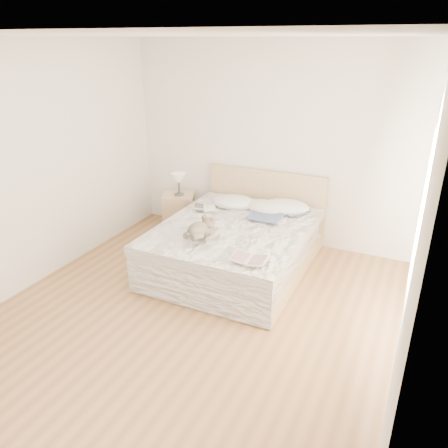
{
  "coord_description": "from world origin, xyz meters",
  "views": [
    {
      "loc": [
        1.96,
        -3.32,
        2.67
      ],
      "look_at": [
        -0.11,
        1.05,
        0.62
      ],
      "focal_mm": 35.0,
      "sensor_mm": 36.0,
      "label": 1
    }
  ],
  "objects_px": {
    "nightstand": "(179,212)",
    "photo_book": "(204,208)",
    "childrens_book": "(249,259)",
    "bed": "(237,245)",
    "teddy_bear": "(198,235)",
    "table_lamp": "(179,180)"
  },
  "relations": [
    {
      "from": "childrens_book",
      "to": "photo_book",
      "type": "bearing_deg",
      "value": 130.82
    },
    {
      "from": "childrens_book",
      "to": "bed",
      "type": "bearing_deg",
      "value": 116.61
    },
    {
      "from": "teddy_bear",
      "to": "photo_book",
      "type": "bearing_deg",
      "value": 120.22
    },
    {
      "from": "teddy_bear",
      "to": "bed",
      "type": "bearing_deg",
      "value": 78.78
    },
    {
      "from": "nightstand",
      "to": "childrens_book",
      "type": "relative_size",
      "value": 1.47
    },
    {
      "from": "nightstand",
      "to": "teddy_bear",
      "type": "bearing_deg",
      "value": -51.71
    },
    {
      "from": "childrens_book",
      "to": "teddy_bear",
      "type": "xyz_separation_m",
      "value": [
        -0.72,
        0.24,
        0.02
      ]
    },
    {
      "from": "photo_book",
      "to": "teddy_bear",
      "type": "distance_m",
      "value": 0.93
    },
    {
      "from": "bed",
      "to": "childrens_book",
      "type": "xyz_separation_m",
      "value": [
        0.52,
        -0.87,
        0.32
      ]
    },
    {
      "from": "nightstand",
      "to": "photo_book",
      "type": "relative_size",
      "value": 1.77
    },
    {
      "from": "nightstand",
      "to": "photo_book",
      "type": "xyz_separation_m",
      "value": [
        0.69,
        -0.48,
        0.35
      ]
    },
    {
      "from": "bed",
      "to": "nightstand",
      "type": "relative_size",
      "value": 3.83
    },
    {
      "from": "photo_book",
      "to": "table_lamp",
      "type": "bearing_deg",
      "value": 117.12
    },
    {
      "from": "bed",
      "to": "teddy_bear",
      "type": "height_order",
      "value": "bed"
    },
    {
      "from": "photo_book",
      "to": "teddy_bear",
      "type": "xyz_separation_m",
      "value": [
        0.36,
        -0.85,
        0.02
      ]
    },
    {
      "from": "bed",
      "to": "childrens_book",
      "type": "height_order",
      "value": "bed"
    },
    {
      "from": "nightstand",
      "to": "table_lamp",
      "type": "xyz_separation_m",
      "value": [
        0.03,
        -0.02,
        0.52
      ]
    },
    {
      "from": "photo_book",
      "to": "nightstand",
      "type": "bearing_deg",
      "value": 117.11
    },
    {
      "from": "bed",
      "to": "teddy_bear",
      "type": "relative_size",
      "value": 5.79
    },
    {
      "from": "table_lamp",
      "to": "teddy_bear",
      "type": "relative_size",
      "value": 0.89
    },
    {
      "from": "bed",
      "to": "table_lamp",
      "type": "bearing_deg",
      "value": 150.89
    },
    {
      "from": "table_lamp",
      "to": "teddy_bear",
      "type": "height_order",
      "value": "table_lamp"
    }
  ]
}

